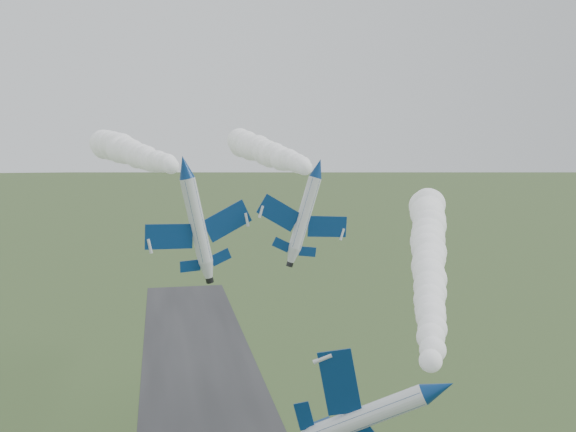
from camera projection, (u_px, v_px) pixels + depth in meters
name	position (u px, v px, depth m)	size (l,w,h in m)	color
jet_lead	(439.00, 389.00, 43.53)	(6.64, 12.44, 9.58)	silver
smoke_trail_jet_lead	(428.00, 250.00, 81.51)	(5.63, 72.88, 5.63)	white
jet_pair_left	(185.00, 167.00, 64.70)	(11.32, 13.52, 3.87)	silver
smoke_trail_jet_pair_left	(129.00, 152.00, 91.79)	(4.84, 52.85, 4.84)	white
jet_pair_right	(318.00, 168.00, 68.02)	(9.60, 12.00, 3.79)	silver
smoke_trail_jet_pair_right	(263.00, 151.00, 104.53)	(5.33, 69.86, 5.33)	white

